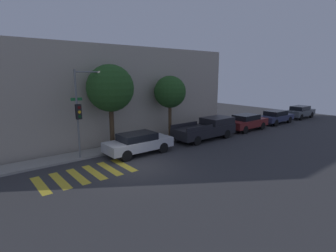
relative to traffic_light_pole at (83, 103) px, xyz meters
name	(u,v)px	position (x,y,z in m)	size (l,w,h in m)	color
ground_plane	(137,167)	(1.63, -3.37, -3.55)	(60.00, 60.00, 0.00)	#333335
sidewalk	(106,150)	(1.63, 0.67, -3.48)	(26.00, 1.67, 0.14)	gray
building_row	(80,94)	(1.63, 4.90, 0.13)	(26.00, 6.00, 7.37)	#A89E8E
crosswalk	(86,174)	(-1.07, -2.57, -3.55)	(5.00, 2.60, 0.00)	gold
traffic_light_pole	(83,103)	(0.00, 0.00, 0.00)	(2.12, 0.56, 5.55)	slate
sedan_near_corner	(138,143)	(3.09, -1.27, -2.77)	(4.58, 1.85, 1.45)	#B7BABF
pickup_truck	(207,128)	(9.75, -1.27, -2.67)	(5.61, 2.02, 1.68)	black
sedan_middle	(246,122)	(15.21, -1.27, -2.74)	(4.53, 1.87, 1.50)	maroon
sedan_far_end	(276,117)	(20.53, -1.27, -2.79)	(4.57, 1.80, 1.41)	#2D3351
sedan_tail_of_row	(300,112)	(26.10, -1.27, -2.75)	(4.37, 1.74, 1.49)	#4C5156
tree_near_corner	(110,89)	(2.14, 0.59, 0.77)	(3.18, 3.18, 5.93)	#42301E
tree_midblock	(170,92)	(7.32, 0.59, 0.30)	(2.55, 2.55, 5.15)	#4C3823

